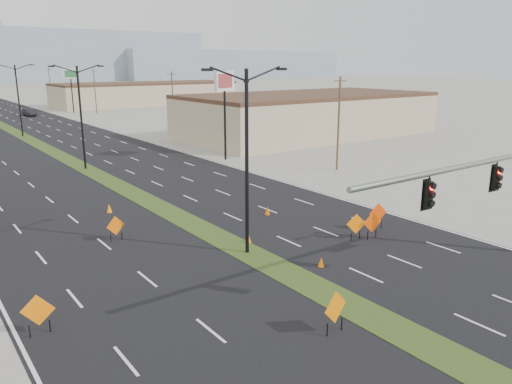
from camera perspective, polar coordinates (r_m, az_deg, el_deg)
ground at (r=20.42m, az=19.67°, el=-16.60°), size 600.00×600.00×0.00m
building_se_near at (r=73.53m, az=5.93°, el=8.62°), size 36.00×18.00×5.50m
building_se_far at (r=130.79m, az=-12.40°, el=10.84°), size 44.00×16.00×5.00m
mesa_center at (r=314.20m, az=-26.88°, el=13.74°), size 220.00×50.00×28.00m
mesa_east at (r=357.23m, az=-3.15°, el=14.35°), size 160.00×50.00×18.00m
streetlight_0 at (r=26.51m, az=-1.06°, el=4.00°), size 5.15×0.24×10.02m
streetlight_1 at (r=51.78m, az=-19.38°, el=8.38°), size 5.15×0.24×10.02m
streetlight_2 at (r=78.92m, az=-25.51°, el=9.65°), size 5.15×0.24×10.02m
utility_pole_0 at (r=49.33m, az=9.42°, el=7.86°), size 1.60×0.20×9.00m
utility_pole_1 at (r=77.86m, az=-9.50°, el=10.25°), size 1.60×0.20×9.00m
utility_pole_2 at (r=110.18m, az=-17.92°, el=10.97°), size 1.60×0.20×9.00m
utility_pole_3 at (r=143.76m, az=-22.48°, el=11.27°), size 1.60×0.20×9.00m
car_mid at (r=109.40m, az=-24.49°, el=8.28°), size 2.00×4.53×1.45m
construction_sign_0 at (r=21.43m, az=-23.67°, el=-12.41°), size 1.21×0.49×1.70m
construction_sign_1 at (r=20.03m, az=9.06°, el=-13.03°), size 1.34×0.27×1.80m
construction_sign_2 at (r=30.62m, az=-15.75°, el=-3.82°), size 1.15×0.23×1.55m
construction_sign_3 at (r=30.61m, az=13.16°, el=-3.49°), size 1.25×0.29×1.68m
construction_sign_4 at (r=30.25m, az=11.37°, el=-3.68°), size 1.14×0.51×1.62m
construction_sign_5 at (r=32.31m, az=13.75°, el=-2.46°), size 1.32×0.27×1.77m
cone_0 at (r=26.29m, az=7.47°, el=-7.95°), size 0.39×0.39×0.54m
cone_1 at (r=29.35m, az=-0.89°, el=-5.28°), size 0.45×0.45×0.63m
cone_2 at (r=34.69m, az=1.30°, el=-2.14°), size 0.48×0.48×0.61m
cone_3 at (r=36.67m, az=-16.44°, el=-1.80°), size 0.50×0.50×0.64m
pole_sign_east_near at (r=53.85m, az=-3.62°, el=11.80°), size 2.99×1.44×9.44m
pole_sign_east_far at (r=112.98m, az=-20.42°, el=12.18°), size 2.91×1.17×8.99m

